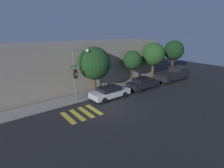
% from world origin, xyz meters
% --- Properties ---
extents(ground_plane, '(60.00, 60.00, 0.00)m').
position_xyz_m(ground_plane, '(0.00, 0.00, 0.00)').
color(ground_plane, black).
extents(sidewalk, '(26.00, 2.03, 0.14)m').
position_xyz_m(sidewalk, '(0.00, 4.22, 0.07)').
color(sidewalk, gray).
rests_on(sidewalk, ground).
extents(building_row, '(26.00, 6.00, 5.69)m').
position_xyz_m(building_row, '(0.00, 8.63, 2.85)').
color(building_row, gray).
rests_on(building_row, ground).
extents(crosswalk, '(3.07, 2.60, 0.00)m').
position_xyz_m(crosswalk, '(-2.82, 0.80, 0.00)').
color(crosswalk, gold).
rests_on(crosswalk, ground).
extents(traffic_light_pole, '(2.10, 0.56, 5.44)m').
position_xyz_m(traffic_light_pole, '(-1.63, 3.37, 3.50)').
color(traffic_light_pole, slate).
rests_on(traffic_light_pole, ground).
extents(sedan_near_corner, '(4.39, 1.82, 1.34)m').
position_xyz_m(sedan_near_corner, '(1.37, 2.10, 0.73)').
color(sedan_near_corner, '#B7BABF').
rests_on(sedan_near_corner, ground).
extents(sedan_middle, '(4.24, 1.85, 1.45)m').
position_xyz_m(sedan_middle, '(6.56, 2.10, 0.77)').
color(sedan_middle, black).
rests_on(sedan_middle, ground).
extents(pickup_truck, '(5.69, 2.09, 1.87)m').
position_xyz_m(pickup_truck, '(13.23, 2.10, 0.94)').
color(pickup_truck, black).
rests_on(pickup_truck, ground).
extents(tree_near_corner, '(3.61, 3.61, 5.46)m').
position_xyz_m(tree_near_corner, '(0.75, 4.12, 3.64)').
color(tree_near_corner, '#4C3823').
rests_on(tree_near_corner, ground).
extents(tree_midblock, '(2.46, 2.46, 4.63)m').
position_xyz_m(tree_midblock, '(6.61, 4.12, 3.38)').
color(tree_midblock, '#42301E').
rests_on(tree_midblock, ground).
extents(tree_far_end, '(3.25, 3.25, 5.44)m').
position_xyz_m(tree_far_end, '(10.76, 4.12, 3.80)').
color(tree_far_end, brown).
rests_on(tree_far_end, ground).
extents(tree_behind_truck, '(3.10, 3.10, 5.57)m').
position_xyz_m(tree_behind_truck, '(15.72, 4.12, 4.00)').
color(tree_behind_truck, '#4C3823').
rests_on(tree_behind_truck, ground).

